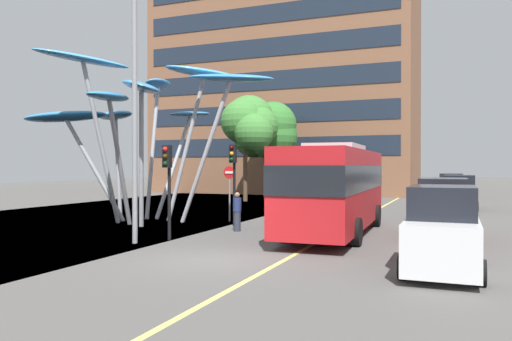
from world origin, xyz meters
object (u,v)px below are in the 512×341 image
at_px(car_parked_near, 443,232).
at_px(car_far_side, 451,188).
at_px(red_bus, 335,185).
at_px(traffic_light_kerb_far, 233,167).
at_px(pedestrian, 237,212).
at_px(traffic_light_kerb_near, 168,171).
at_px(car_side_street, 459,193).
at_px(street_lamp, 141,83).
at_px(no_entry_sign, 229,185).
at_px(car_parked_mid, 443,210).
at_px(leaf_sculpture, 146,99).
at_px(car_parked_far, 450,200).

bearing_deg(car_parked_near, car_far_side, 90.16).
bearing_deg(car_parked_near, red_bus, 124.72).
bearing_deg(traffic_light_kerb_far, pedestrian, -59.56).
relative_size(traffic_light_kerb_near, car_parked_near, 0.83).
bearing_deg(traffic_light_kerb_far, car_side_street, 55.09).
height_order(car_parked_near, street_lamp, street_lamp).
bearing_deg(no_entry_sign, car_parked_mid, -11.78).
bearing_deg(no_entry_sign, traffic_light_kerb_far, -60.23).
relative_size(leaf_sculpture, pedestrian, 7.82).
height_order(traffic_light_kerb_near, car_far_side, traffic_light_kerb_near).
bearing_deg(car_side_street, street_lamp, -118.45).
relative_size(car_parked_mid, car_parked_far, 0.87).
relative_size(car_far_side, street_lamp, 0.45).
bearing_deg(leaf_sculpture, red_bus, -5.32).
height_order(car_far_side, pedestrian, car_far_side).
distance_m(red_bus, leaf_sculpture, 10.23).
height_order(car_side_street, pedestrian, car_side_street).
bearing_deg(car_far_side, street_lamp, -110.34).
bearing_deg(traffic_light_kerb_far, street_lamp, -99.59).
relative_size(car_parked_mid, no_entry_sign, 1.43).
height_order(car_parked_near, car_far_side, car_parked_near).
relative_size(red_bus, car_parked_mid, 2.63).
xyz_separation_m(red_bus, no_entry_sign, (-5.74, 2.44, -0.15)).
bearing_deg(car_parked_near, car_side_street, 88.66).
xyz_separation_m(leaf_sculpture, traffic_light_kerb_far, (4.67, -0.21, -3.28)).
bearing_deg(car_parked_near, leaf_sculpture, 153.26).
bearing_deg(street_lamp, car_parked_near, -5.97).
bearing_deg(red_bus, car_parked_mid, 6.04).
xyz_separation_m(traffic_light_kerb_far, no_entry_sign, (-1.02, 1.78, -0.85)).
xyz_separation_m(traffic_light_kerb_near, street_lamp, (-0.44, -1.00, 3.04)).
xyz_separation_m(traffic_light_kerb_near, car_far_side, (9.25, 25.14, -1.50)).
height_order(car_parked_mid, street_lamp, street_lamp).
bearing_deg(car_parked_near, traffic_light_kerb_far, 143.24).
xyz_separation_m(leaf_sculpture, car_parked_mid, (13.36, -0.45, -4.86)).
relative_size(leaf_sculpture, car_parked_far, 2.84).
distance_m(leaf_sculpture, pedestrian, 7.62).
relative_size(red_bus, car_parked_near, 2.43).
relative_size(traffic_light_kerb_near, car_parked_far, 0.78).
distance_m(car_parked_mid, car_side_street, 13.57).
relative_size(leaf_sculpture, traffic_light_kerb_far, 3.45).
height_order(traffic_light_kerb_near, no_entry_sign, traffic_light_kerb_near).
bearing_deg(red_bus, leaf_sculpture, 174.68).
xyz_separation_m(traffic_light_kerb_near, car_parked_mid, (9.19, 4.33, -1.44)).
xyz_separation_m(red_bus, pedestrian, (-3.94, -0.66, -1.13)).
height_order(leaf_sculpture, pedestrian, leaf_sculpture).
bearing_deg(car_far_side, no_entry_sign, -117.46).
distance_m(traffic_light_kerb_near, pedestrian, 3.88).
bearing_deg(traffic_light_kerb_far, leaf_sculpture, 177.48).
xyz_separation_m(red_bus, leaf_sculpture, (-9.39, 0.87, 3.98)).
distance_m(leaf_sculpture, car_side_street, 19.76).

